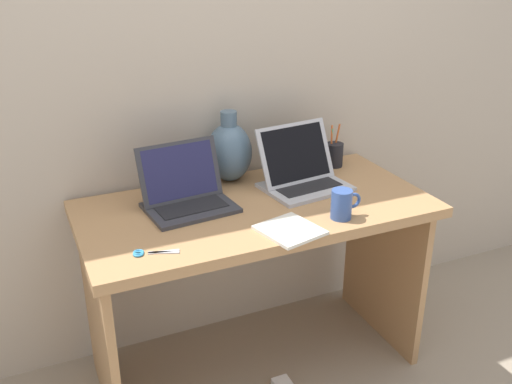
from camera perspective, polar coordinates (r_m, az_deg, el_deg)
ground_plane at (r=2.58m, az=0.00°, el=-16.65°), size 6.00×6.00×0.00m
back_wall at (r=2.36m, az=-3.71°, el=12.07°), size 4.40×0.04×2.40m
desk at (r=2.25m, az=0.00°, el=-5.25°), size 1.32×0.65×0.76m
laptop_left at (r=2.15m, az=-6.99°, el=0.11°), size 0.34×0.27×0.23m
laptop_right at (r=2.32m, az=4.45°, el=2.08°), size 0.35×0.29×0.24m
green_vase at (r=2.36m, az=-2.65°, el=4.04°), size 0.19×0.19×0.29m
notebook_stack at (r=1.97m, az=3.36°, el=-3.78°), size 0.22×0.23×0.01m
coffee_mug at (r=2.07m, az=8.52°, el=-1.18°), size 0.12×0.08×0.11m
pen_cup at (r=2.55m, az=7.74°, el=3.72°), size 0.08×0.08×0.19m
scissors at (r=1.87m, az=-10.67°, el=-5.93°), size 0.15×0.07×0.01m
power_brick at (r=2.47m, az=2.61°, el=-18.44°), size 0.07×0.07×0.03m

